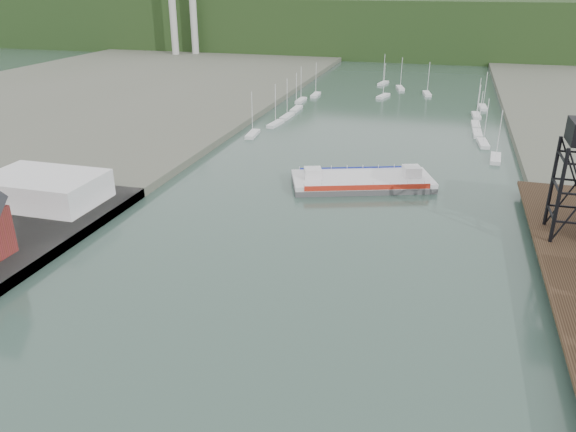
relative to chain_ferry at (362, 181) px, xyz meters
The scene contains 4 objects.
white_shed 53.90m from the chain_ferry, 151.47° to the right, with size 18.00×12.00×4.50m, color silver.
marina_sailboats 62.85m from the chain_ferry, 92.92° to the left, with size 57.71×92.65×0.90m.
distant_hills 225.96m from the chain_ferry, 91.85° to the left, with size 500.00×120.00×80.00m.
chain_ferry is the anchor object (origin of this frame).
Camera 1 is at (16.63, -20.40, 34.87)m, focal length 35.00 mm.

